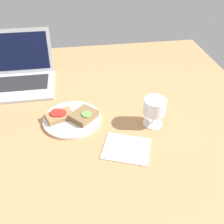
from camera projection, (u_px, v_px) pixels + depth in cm
name	position (u px, v px, depth cm)	size (l,w,h in cm)	color
wooden_table	(97.00, 119.00, 102.05)	(140.00, 140.00, 3.00)	#B27F51
plate	(72.00, 119.00, 98.93)	(22.74, 22.74, 1.19)	silver
sandwich_with_tomato	(59.00, 116.00, 97.92)	(11.87, 9.87, 2.44)	#937047
sandwich_with_cucumber	(84.00, 115.00, 97.67)	(12.32, 12.29, 3.01)	brown
wine_glass	(155.00, 108.00, 92.77)	(8.43, 8.43, 11.42)	white
laptop	(19.00, 73.00, 119.42)	(32.50, 31.46, 21.90)	#ADAFB5
napkin	(127.00, 149.00, 86.98)	(15.94, 12.85, 0.40)	white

